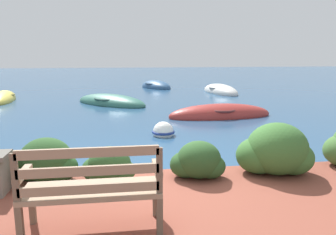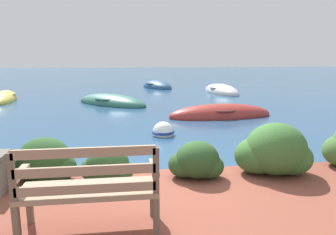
% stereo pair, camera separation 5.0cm
% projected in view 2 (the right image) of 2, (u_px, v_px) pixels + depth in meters
% --- Properties ---
extents(ground_plane, '(80.00, 80.00, 0.00)m').
position_uv_depth(ground_plane, '(164.00, 183.00, 5.09)').
color(ground_plane, navy).
extents(park_bench, '(1.37, 0.48, 0.93)m').
position_uv_depth(park_bench, '(89.00, 187.00, 3.19)').
color(park_bench, brown).
rests_on(park_bench, patio_terrace).
extents(hedge_clump_left, '(0.91, 0.65, 0.62)m').
position_uv_depth(hedge_clump_left, '(44.00, 162.00, 4.56)').
color(hedge_clump_left, '#284C23').
rests_on(hedge_clump_left, patio_terrace).
extents(hedge_clump_centre, '(0.74, 0.53, 0.50)m').
position_uv_depth(hedge_clump_centre, '(107.00, 167.00, 4.52)').
color(hedge_clump_centre, '#2D5628').
rests_on(hedge_clump_centre, patio_terrace).
extents(hedge_clump_right, '(0.79, 0.57, 0.54)m').
position_uv_depth(hedge_clump_right, '(196.00, 162.00, 4.67)').
color(hedge_clump_right, '#284C23').
rests_on(hedge_clump_right, patio_terrace).
extents(hedge_clump_far_right, '(1.13, 0.81, 0.77)m').
position_uv_depth(hedge_clump_far_right, '(274.00, 152.00, 4.80)').
color(hedge_clump_far_right, '#38662D').
rests_on(hedge_clump_far_right, patio_terrace).
extents(rowboat_nearest, '(3.38, 1.26, 0.72)m').
position_uv_depth(rowboat_nearest, '(220.00, 115.00, 10.28)').
color(rowboat_nearest, '#9E2D28').
rests_on(rowboat_nearest, ground_plane).
extents(rowboat_mid, '(3.32, 3.17, 0.68)m').
position_uv_depth(rowboat_mid, '(112.00, 103.00, 12.85)').
color(rowboat_mid, '#336B5B').
rests_on(rowboat_mid, ground_plane).
extents(rowboat_far, '(1.53, 3.27, 0.67)m').
position_uv_depth(rowboat_far, '(4.00, 99.00, 13.90)').
color(rowboat_far, '#DBC64C').
rests_on(rowboat_far, ground_plane).
extents(rowboat_outer, '(1.65, 3.10, 0.77)m').
position_uv_depth(rowboat_outer, '(221.00, 92.00, 16.40)').
color(rowboat_outer, silver).
rests_on(rowboat_outer, ground_plane).
extents(rowboat_distant, '(2.14, 2.75, 0.74)m').
position_uv_depth(rowboat_distant, '(157.00, 87.00, 18.80)').
color(rowboat_distant, '#2D517A').
rests_on(rowboat_distant, ground_plane).
extents(mooring_buoy, '(0.56, 0.56, 0.51)m').
position_uv_depth(mooring_buoy, '(163.00, 132.00, 7.97)').
color(mooring_buoy, white).
rests_on(mooring_buoy, ground_plane).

